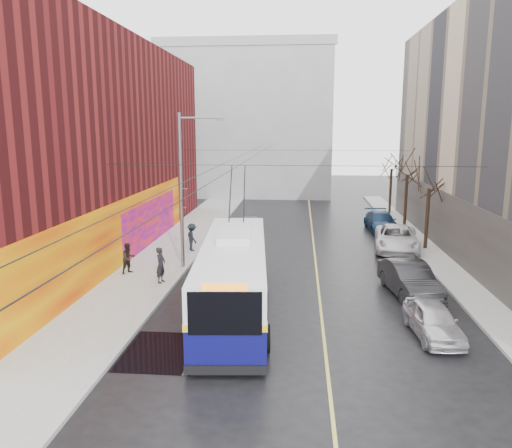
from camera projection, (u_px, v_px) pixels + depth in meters
The scene contains 22 objects.
ground at pixel (285, 346), 18.97m from camera, with size 140.00×140.00×0.00m, color black.
sidewalk_left at pixel (164, 258), 31.39m from camera, with size 4.00×60.00×0.15m, color gray.
sidewalk_right at pixel (441, 265), 29.92m from camera, with size 2.00×60.00×0.15m, color gray.
lane_line at pixel (315, 255), 32.53m from camera, with size 0.12×50.00×0.01m, color #BFB74C.
building_left at pixel (49, 146), 32.71m from camera, with size 12.11×36.00×14.00m.
building_far at pixel (249, 121), 61.77m from camera, with size 20.50×12.10×18.00m.
streetlight_pole at pixel (184, 187), 28.36m from camera, with size 2.65×0.60×9.00m.
catenary_wires at pixel (254, 158), 32.45m from camera, with size 18.00×60.00×0.22m.
tree_near at pixel (430, 177), 32.90m from camera, with size 3.20×3.20×6.40m.
tree_mid at pixel (408, 165), 39.69m from camera, with size 3.20×3.20×6.68m.
tree_far at pixel (392, 161), 46.56m from camera, with size 3.20×3.20×6.57m.
puddle at pixel (162, 351), 18.49m from camera, with size 2.84×3.51×0.01m, color black.
pigeons_flying at pixel (229, 144), 27.81m from camera, with size 3.15×2.66×2.23m.
trolleybus at pixel (234, 275), 22.29m from camera, with size 3.84×13.02×6.10m.
parked_car_a at pixel (433, 320), 19.71m from camera, with size 1.60×3.97×1.35m, color silver.
parked_car_b at pixel (409, 279), 24.56m from camera, with size 1.75×5.01×1.65m, color black.
parked_car_c at pixel (396, 238), 33.57m from camera, with size 2.76×5.98×1.66m, color white.
parked_car_d at pixel (381, 222), 39.97m from camera, with size 2.13×5.24×1.52m, color navy.
following_car at pixel (249, 226), 38.10m from camera, with size 1.78×4.43×1.51m, color #A4A4A9.
pedestrian_a at pixel (161, 265), 26.09m from camera, with size 0.69×0.45×1.89m, color black.
pedestrian_b at pixel (129, 258), 27.79m from camera, with size 0.83×0.65×1.72m, color black.
pedestrian_c at pixel (192, 237), 32.90m from camera, with size 1.18×0.68×1.82m, color black.
Camera 1 is at (0.45, -17.77, 8.17)m, focal length 35.00 mm.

